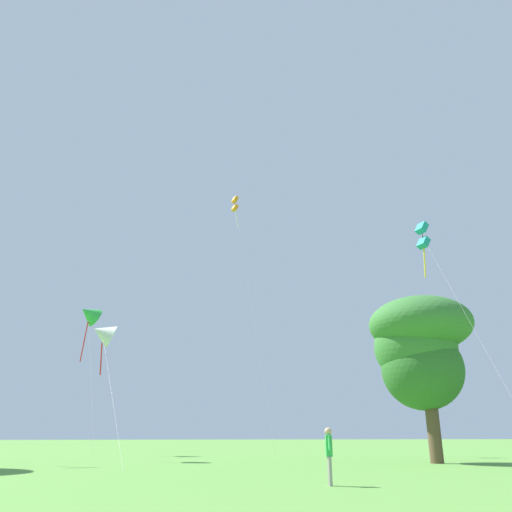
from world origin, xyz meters
TOP-DOWN VIEW (x-y plane):
  - kite_green_small at (-7.89, 44.76)m, footprint 3.87×9.99m
  - kite_orange_box at (5.18, 43.76)m, footprint 3.30×4.78m
  - kite_white_distant at (-5.37, 33.96)m, footprint 3.67×11.69m
  - kite_teal_box at (15.70, 27.04)m, footprint 0.89×8.63m
  - person_with_spool at (4.23, 14.64)m, footprint 0.24×0.58m
  - tree_left_oak at (14.65, 27.14)m, footprint 6.43×6.43m

SIDE VIEW (x-z plane):
  - person_with_spool at x=4.23m, z-range 0.18..1.98m
  - tree_left_oak at x=14.65m, z-range 1.88..11.83m
  - kite_white_distant at x=-5.37m, z-range 3.61..12.89m
  - kite_green_small at x=-7.89m, z-range 5.38..18.45m
  - kite_teal_box at x=15.70m, z-range 6.61..21.98m
  - kite_orange_box at x=5.18m, z-range 11.16..35.52m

